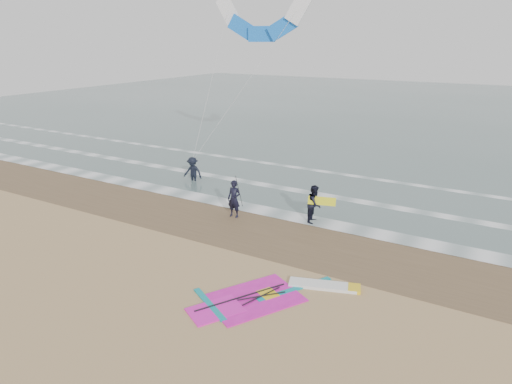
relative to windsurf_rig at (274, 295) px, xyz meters
The scene contains 11 objects.
ground 2.64m from the windsurf_rig, 151.30° to the right, with size 120.00×120.00×0.00m, color tan.
sea_water 46.79m from the windsurf_rig, 92.83° to the left, with size 120.00×80.00×0.02m, color #47605E.
wet_sand_band 5.27m from the windsurf_rig, 116.05° to the left, with size 120.00×5.00×0.01m, color brown.
foam_waterline 9.46m from the windsurf_rig, 104.15° to the left, with size 120.00×9.15×0.02m.
windsurf_rig is the anchor object (origin of this frame).
person_standing 7.60m from the windsurf_rig, 132.88° to the left, with size 0.68×0.45×1.87m, color black.
person_walking 7.11m from the windsurf_rig, 101.96° to the left, with size 0.89×0.69×1.83m, color black.
person_wading 14.01m from the windsurf_rig, 138.73° to the left, with size 1.22×0.70×1.89m, color black.
held_pole 7.47m from the windsurf_rig, 131.16° to the left, with size 0.17×0.86×1.82m.
carried_kiteboard 6.97m from the windsurf_rig, 98.87° to the left, with size 1.30×0.51×0.39m.
surf_kite 18.35m from the windsurf_rig, 120.99° to the left, with size 6.51×4.61×9.74m.
Camera 1 is at (8.62, -10.86, 8.38)m, focal length 32.00 mm.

